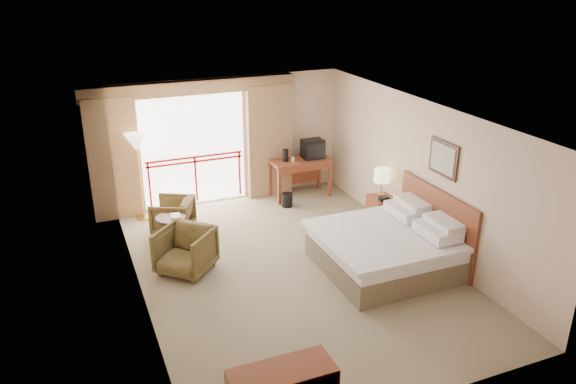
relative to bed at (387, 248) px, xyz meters
name	(u,v)px	position (x,y,z in m)	size (l,w,h in m)	color
floor	(292,268)	(-1.50, 0.60, -0.38)	(7.00, 7.00, 0.00)	#817457
ceiling	(292,114)	(-1.50, 0.60, 2.32)	(7.00, 7.00, 0.00)	white
wall_back	(229,139)	(-1.50, 4.10, 0.97)	(5.00, 5.00, 0.00)	beige
wall_front	(416,307)	(-1.50, -2.90, 0.97)	(5.00, 5.00, 0.00)	beige
wall_left	(136,220)	(-4.00, 0.60, 0.97)	(7.00, 7.00, 0.00)	beige
wall_right	(421,175)	(1.00, 0.60, 0.97)	(7.00, 7.00, 0.00)	beige
balcony_door	(194,150)	(-2.30, 4.08, 0.82)	(2.40, 2.40, 0.00)	white
balcony_railing	(195,168)	(-2.30, 4.06, 0.44)	(2.09, 0.03, 1.02)	#B1100F
curtain_left	(114,159)	(-3.95, 3.95, 0.87)	(1.00, 0.26, 2.50)	#8D6340
curtain_right	(269,141)	(-0.65, 3.95, 0.87)	(1.00, 0.26, 2.50)	#8D6340
valance	(191,88)	(-2.30, 3.98, 2.17)	(4.40, 0.22, 0.28)	#8D6340
hvac_vent	(286,89)	(-0.20, 4.07, 1.97)	(0.50, 0.04, 0.50)	silver
bed	(387,248)	(0.00, 0.00, 0.00)	(2.13, 2.06, 0.97)	brown
headboard	(436,224)	(0.96, 0.00, 0.27)	(0.06, 2.10, 1.30)	maroon
framed_art	(443,159)	(0.97, 0.00, 1.47)	(0.04, 0.72, 0.60)	black
nightstand	(381,212)	(0.78, 1.48, -0.07)	(0.44, 0.52, 0.62)	maroon
table_lamp	(382,176)	(0.78, 1.53, 0.67)	(0.31, 0.31, 0.55)	tan
phone	(384,199)	(0.73, 1.33, 0.28)	(0.18, 0.14, 0.08)	black
desk	(299,167)	(-0.05, 3.63, 0.30)	(1.32, 0.64, 0.87)	maroon
tv	(313,149)	(0.25, 3.57, 0.70)	(0.46, 0.37, 0.42)	black
coffee_maker	(285,156)	(-0.40, 3.57, 0.62)	(0.13, 0.13, 0.28)	black
cup	(293,159)	(-0.25, 3.52, 0.54)	(0.07, 0.07, 0.11)	white
wastebasket	(287,200)	(-0.55, 3.12, -0.23)	(0.24, 0.24, 0.30)	black
armchair_far	(174,231)	(-3.07, 2.81, -0.38)	(0.73, 0.75, 0.68)	#4A3B1E
armchair_near	(187,271)	(-3.19, 1.19, -0.38)	(0.83, 0.85, 0.78)	#4A3B1E
side_table	(171,227)	(-3.22, 2.19, 0.03)	(0.54, 0.54, 0.59)	black
book	(171,217)	(-3.22, 2.19, 0.22)	(0.18, 0.24, 0.02)	white
floor_lamp	(137,146)	(-3.51, 3.68, 1.18)	(0.46, 0.46, 1.81)	tan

